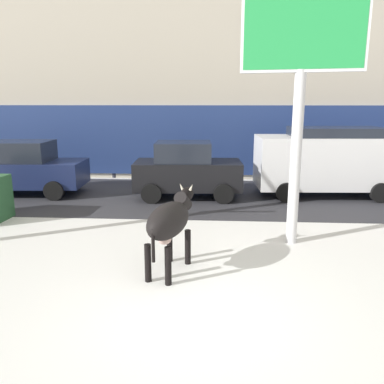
{
  "coord_description": "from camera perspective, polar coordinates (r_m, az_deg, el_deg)",
  "views": [
    {
      "loc": [
        0.25,
        -5.42,
        3.15
      ],
      "look_at": [
        -0.31,
        3.47,
        1.1
      ],
      "focal_mm": 36.91,
      "sensor_mm": 36.0,
      "label": 1
    }
  ],
  "objects": [
    {
      "name": "ground_plane",
      "position": [
        6.27,
        0.88,
        -17.18
      ],
      "size": [
        120.0,
        120.0,
        0.0
      ],
      "primitive_type": "plane",
      "color": "white"
    },
    {
      "name": "road_strip",
      "position": [
        13.42,
        2.42,
        -0.62
      ],
      "size": [
        60.0,
        5.6,
        0.01
      ],
      "primitive_type": "cube",
      "color": "#333338",
      "rests_on": "ground"
    },
    {
      "name": "building_facade",
      "position": [
        19.44,
        3.03,
        22.8
      ],
      "size": [
        44.0,
        6.1,
        13.0
      ],
      "color": "#BCB29E",
      "rests_on": "ground"
    },
    {
      "name": "cow_black",
      "position": [
        7.34,
        -3.21,
        -4.16
      ],
      "size": [
        0.97,
        1.93,
        1.54
      ],
      "color": "black",
      "rests_on": "ground"
    },
    {
      "name": "billboard",
      "position": [
        8.93,
        15.69,
        19.99
      ],
      "size": [
        2.52,
        0.64,
        5.56
      ],
      "color": "silver",
      "rests_on": "ground"
    },
    {
      "name": "car_navy_sedan",
      "position": [
        14.78,
        -23.33,
        3.16
      ],
      "size": [
        4.28,
        2.15,
        1.84
      ],
      "color": "#19234C",
      "rests_on": "ground"
    },
    {
      "name": "car_black_hatchback",
      "position": [
        13.12,
        -0.74,
        3.2
      ],
      "size": [
        3.58,
        2.07,
        1.86
      ],
      "color": "black",
      "rests_on": "ground"
    },
    {
      "name": "car_white_van",
      "position": [
        14.06,
        18.88,
        4.45
      ],
      "size": [
        4.69,
        2.3,
        2.32
      ],
      "color": "white",
      "rests_on": "ground"
    },
    {
      "name": "pedestrian_near_billboard",
      "position": [
        16.97,
        -11.24,
        5.01
      ],
      "size": [
        0.36,
        0.24,
        1.73
      ],
      "color": "#282833",
      "rests_on": "ground"
    },
    {
      "name": "pedestrian_by_cars",
      "position": [
        16.44,
        0.42,
        5.01
      ],
      "size": [
        0.36,
        0.24,
        1.73
      ],
      "color": "#282833",
      "rests_on": "ground"
    },
    {
      "name": "pedestrian_far_left",
      "position": [
        18.34,
        -23.02,
        4.81
      ],
      "size": [
        0.36,
        0.24,
        1.73
      ],
      "color": "#282833",
      "rests_on": "ground"
    }
  ]
}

